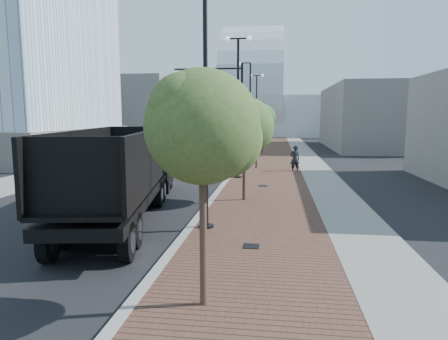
# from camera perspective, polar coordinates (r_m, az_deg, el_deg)

# --- Properties ---
(sidewalk) EXTENTS (7.00, 140.00, 0.12)m
(sidewalk) POSITION_cam_1_polar(r_m,az_deg,el_deg) (44.35, 7.96, 2.37)
(sidewalk) COLOR #4C2D23
(sidewalk) RESTS_ON ground
(concrete_strip) EXTENTS (2.40, 140.00, 0.13)m
(concrete_strip) POSITION_cam_1_polar(r_m,az_deg,el_deg) (44.45, 11.44, 2.31)
(concrete_strip) COLOR slate
(concrete_strip) RESTS_ON ground
(curb) EXTENTS (0.30, 140.00, 0.14)m
(curb) POSITION_cam_1_polar(r_m,az_deg,el_deg) (44.46, 3.44, 2.46)
(curb) COLOR gray
(curb) RESTS_ON ground
(west_sidewalk) EXTENTS (4.00, 140.00, 0.12)m
(west_sidewalk) POSITION_cam_1_polar(r_m,az_deg,el_deg) (47.19, -12.52, 2.59)
(west_sidewalk) COLOR slate
(west_sidewalk) RESTS_ON ground
(dump_truck) EXTENTS (4.90, 13.97, 3.71)m
(dump_truck) POSITION_cam_1_polar(r_m,az_deg,el_deg) (19.25, -12.63, -0.35)
(dump_truck) COLOR black
(dump_truck) RESTS_ON ground
(white_sedan) EXTENTS (1.74, 4.03, 1.29)m
(white_sedan) POSITION_cam_1_polar(r_m,az_deg,el_deg) (16.09, -19.41, -5.54)
(white_sedan) COLOR silver
(white_sedan) RESTS_ON ground
(dark_car_mid) EXTENTS (3.70, 5.89, 1.52)m
(dark_car_mid) POSITION_cam_1_polar(r_m,az_deg,el_deg) (30.32, -12.70, 1.06)
(dark_car_mid) COLOR black
(dark_car_mid) RESTS_ON ground
(dark_car_far) EXTENTS (2.67, 4.56, 1.24)m
(dark_car_far) POSITION_cam_1_polar(r_m,az_deg,el_deg) (53.51, -0.88, 3.98)
(dark_car_far) COLOR black
(dark_car_far) RESTS_ON ground
(pedestrian) EXTENTS (0.83, 0.65, 2.03)m
(pedestrian) POSITION_cam_1_polar(r_m,az_deg,el_deg) (30.17, 10.15, 1.59)
(pedestrian) COLOR black
(pedestrian) RESTS_ON ground
(streetlight_1) EXTENTS (1.44, 0.56, 9.21)m
(streetlight_1) POSITION_cam_1_polar(r_m,az_deg,el_deg) (14.39, -3.10, 8.22)
(streetlight_1) COLOR black
(streetlight_1) RESTS_ON ground
(streetlight_2) EXTENTS (1.72, 0.56, 9.28)m
(streetlight_2) POSITION_cam_1_polar(r_m,az_deg,el_deg) (26.28, 2.01, 9.11)
(streetlight_2) COLOR black
(streetlight_2) RESTS_ON ground
(streetlight_3) EXTENTS (1.44, 0.56, 9.21)m
(streetlight_3) POSITION_cam_1_polar(r_m,az_deg,el_deg) (38.24, 3.58, 7.99)
(streetlight_3) COLOR black
(streetlight_3) RESTS_ON ground
(streetlight_4) EXTENTS (1.72, 0.56, 9.28)m
(streetlight_4) POSITION_cam_1_polar(r_m,az_deg,el_deg) (50.22, 4.67, 8.50)
(streetlight_4) COLOR black
(streetlight_4) RESTS_ON ground
(traffic_mast) EXTENTS (5.09, 0.20, 8.00)m
(traffic_mast) POSITION_cam_1_polar(r_m,az_deg,el_deg) (29.36, 0.81, 9.30)
(traffic_mast) COLOR black
(traffic_mast) RESTS_ON ground
(tree_0) EXTENTS (2.46, 2.43, 5.23)m
(tree_0) POSITION_cam_1_polar(r_m,az_deg,el_deg) (8.31, -2.78, 6.10)
(tree_0) COLOR #382619
(tree_0) RESTS_ON ground
(tree_1) EXTENTS (2.82, 2.82, 5.14)m
(tree_1) POSITION_cam_1_polar(r_m,az_deg,el_deg) (19.24, 3.10, 6.28)
(tree_1) COLOR #382619
(tree_1) RESTS_ON ground
(tree_2) EXTENTS (2.38, 2.33, 4.80)m
(tree_2) POSITION_cam_1_polar(r_m,az_deg,el_deg) (31.22, 4.82, 6.69)
(tree_2) COLOR #382619
(tree_2) RESTS_ON ground
(tree_3) EXTENTS (2.87, 2.87, 5.46)m
(tree_3) POSITION_cam_1_polar(r_m,az_deg,el_deg) (43.20, 5.59, 7.52)
(tree_3) COLOR #382619
(tree_3) RESTS_ON ground
(tower_podium) EXTENTS (19.00, 19.00, 3.00)m
(tower_podium) POSITION_cam_1_polar(r_m,az_deg,el_deg) (45.28, -29.38, 3.38)
(tower_podium) COLOR #635E59
(tower_podium) RESTS_ON ground
(convention_center) EXTENTS (50.00, 30.00, 50.00)m
(convention_center) POSITION_cam_1_polar(r_m,az_deg,el_deg) (89.31, 4.27, 8.98)
(convention_center) COLOR #B0B6BB
(convention_center) RESTS_ON ground
(commercial_block_nw) EXTENTS (14.00, 20.00, 10.00)m
(commercial_block_nw) POSITION_cam_1_polar(r_m,az_deg,el_deg) (68.20, -12.45, 8.32)
(commercial_block_nw) COLOR #65605B
(commercial_block_nw) RESTS_ON ground
(commercial_block_ne) EXTENTS (12.00, 22.00, 8.00)m
(commercial_block_ne) POSITION_cam_1_polar(r_m,az_deg,el_deg) (55.66, 21.05, 7.09)
(commercial_block_ne) COLOR slate
(commercial_block_ne) RESTS_ON ground
(utility_cover_1) EXTENTS (0.50, 0.50, 0.02)m
(utility_cover_1) POSITION_cam_1_polar(r_m,az_deg,el_deg) (12.85, 3.93, -10.86)
(utility_cover_1) COLOR black
(utility_cover_1) RESTS_ON sidewalk
(utility_cover_2) EXTENTS (0.50, 0.50, 0.02)m
(utility_cover_2) POSITION_cam_1_polar(r_m,az_deg,el_deg) (23.53, 5.62, -2.26)
(utility_cover_2) COLOR black
(utility_cover_2) RESTS_ON sidewalk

